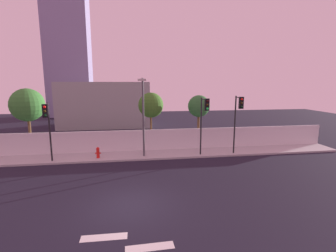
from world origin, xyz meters
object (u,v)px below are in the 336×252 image
Objects in this scene: traffic_light_center at (238,113)px; roadside_tree_midright at (199,107)px; street_lamp_curbside at (143,111)px; roadside_tree_leftmost at (27,105)px; traffic_light_right at (204,114)px; traffic_light_left at (47,120)px; roadside_tree_midleft at (151,105)px; fire_hydrant at (98,152)px.

roadside_tree_midright is at bearing 114.78° from traffic_light_center.
street_lamp_curbside is (-7.40, 0.75, 0.16)m from traffic_light_center.
traffic_light_right is at bearing -16.32° from roadside_tree_leftmost.
roadside_tree_midright is (12.16, 4.37, 0.35)m from traffic_light_left.
roadside_tree_midright is (-1.98, 4.30, 0.11)m from traffic_light_center.
roadside_tree_midright is at bearing 0.00° from roadside_tree_midleft.
street_lamp_curbside reaches higher than traffic_light_center.
traffic_light_center is at bearing -65.22° from roadside_tree_midright.
traffic_light_center is 7.82m from roadside_tree_midleft.
traffic_light_left is 0.72× the size of street_lamp_curbside.
roadside_tree_midleft reaches higher than roadside_tree_midright.
roadside_tree_midright is at bearing 0.00° from roadside_tree_leftmost.
roadside_tree_leftmost is at bearing 180.00° from roadside_tree_midleft.
fire_hydrant is 0.17× the size of roadside_tree_midleft.
fire_hydrant is at bearing 174.79° from traffic_light_center.
roadside_tree_leftmost reaches higher than fire_hydrant.
traffic_light_center is 0.94× the size of roadside_tree_midleft.
traffic_light_right is 0.76× the size of street_lamp_curbside.
roadside_tree_midleft reaches higher than traffic_light_center.
roadside_tree_midright is at bearing 79.96° from traffic_light_right.
roadside_tree_midleft is (0.87, 3.55, 0.12)m from street_lamp_curbside.
roadside_tree_midright reaches higher than traffic_light_right.
traffic_light_right is at bearing 177.90° from traffic_light_center.
traffic_light_center is 11.42m from fire_hydrant.
roadside_tree_leftmost reaches higher than roadside_tree_midright.
roadside_tree_midleft is at bearing 180.00° from roadside_tree_midright.
traffic_light_right is 0.97× the size of roadside_tree_midright.
traffic_light_center reaches higher than traffic_light_left.
traffic_light_right is at bearing -7.94° from street_lamp_curbside.
traffic_light_right reaches higher than fire_hydrant.
street_lamp_curbside is at bearing 174.20° from traffic_light_center.
traffic_light_right is (11.42, 0.17, 0.16)m from traffic_light_left.
fire_hydrant is 6.45m from roadside_tree_midleft.
street_lamp_curbside reaches higher than roadside_tree_midright.
street_lamp_curbside is 10.30m from roadside_tree_leftmost.
traffic_light_right reaches higher than traffic_light_left.
roadside_tree_leftmost is (-9.66, 3.55, 0.28)m from street_lamp_curbside.
street_lamp_curbside reaches higher than roadside_tree_leftmost.
roadside_tree_midright is at bearing 19.75° from traffic_light_left.
traffic_light_left is at bearing -160.25° from roadside_tree_midright.
fire_hydrant is (-8.24, 0.90, -2.94)m from traffic_light_right.
street_lamp_curbside is at bearing 6.92° from traffic_light_left.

